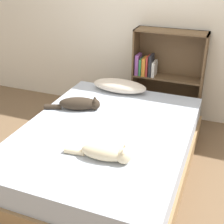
# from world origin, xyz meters

# --- Properties ---
(ground_plane) EXTENTS (8.00, 8.00, 0.00)m
(ground_plane) POSITION_xyz_m (0.00, 0.00, 0.00)
(ground_plane) COLOR brown
(wall_back) EXTENTS (8.00, 0.06, 2.50)m
(wall_back) POSITION_xyz_m (0.00, 1.45, 1.25)
(wall_back) COLOR silver
(wall_back) RESTS_ON ground_plane
(bed) EXTENTS (1.56, 2.08, 0.47)m
(bed) POSITION_xyz_m (0.00, 0.00, 0.23)
(bed) COLOR #99754C
(bed) RESTS_ON ground_plane
(pillow) EXTENTS (0.65, 0.28, 0.14)m
(pillow) POSITION_xyz_m (-0.18, 0.87, 0.54)
(pillow) COLOR beige
(pillow) RESTS_ON bed
(cat_light) EXTENTS (0.56, 0.18, 0.15)m
(cat_light) POSITION_xyz_m (0.19, -0.45, 0.54)
(cat_light) COLOR beige
(cat_light) RESTS_ON bed
(cat_dark) EXTENTS (0.57, 0.28, 0.14)m
(cat_dark) POSITION_xyz_m (-0.41, 0.27, 0.54)
(cat_dark) COLOR #33281E
(cat_dark) RESTS_ON bed
(bookshelf) EXTENTS (0.85, 0.26, 1.15)m
(bookshelf) POSITION_xyz_m (0.26, 1.32, 0.59)
(bookshelf) COLOR brown
(bookshelf) RESTS_ON ground_plane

